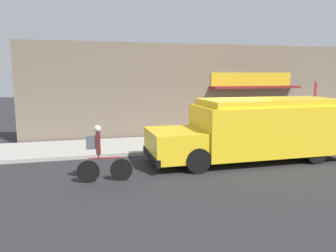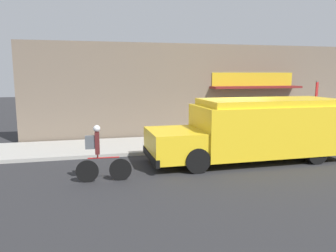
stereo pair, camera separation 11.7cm
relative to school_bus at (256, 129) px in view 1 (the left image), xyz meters
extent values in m
plane|color=#2B2B2D|center=(-0.26, 1.54, -1.10)|extent=(70.00, 70.00, 0.00)
cube|color=#ADAAA3|center=(-0.26, 3.03, -1.04)|extent=(28.00, 2.97, 0.13)
cube|color=#756656|center=(-0.26, 4.71, 1.07)|extent=(16.54, 0.18, 4.36)
cube|color=gold|center=(2.26, 4.60, 1.60)|extent=(4.26, 0.05, 0.68)
cube|color=maroon|center=(2.26, 4.22, 1.25)|extent=(4.47, 0.79, 0.10)
cube|color=yellow|center=(0.46, 0.00, -0.01)|extent=(5.12, 2.24, 1.65)
cube|color=yellow|center=(-2.92, -0.03, -0.38)|extent=(1.68, 2.03, 0.91)
cube|color=yellow|center=(0.46, 0.00, 0.92)|extent=(4.71, 2.06, 0.21)
cube|color=black|center=(-3.71, -0.03, -0.73)|extent=(0.14, 2.15, 0.24)
cube|color=red|center=(-0.96, 1.34, 0.07)|extent=(0.03, 0.44, 0.44)
cylinder|color=black|center=(-2.48, 0.91, -0.72)|extent=(0.78, 0.27, 0.77)
cylinder|color=black|center=(-2.46, -0.96, -0.72)|extent=(0.78, 0.27, 0.77)
cylinder|color=black|center=(1.71, 0.95, -0.72)|extent=(0.78, 0.27, 0.77)
cylinder|color=black|center=(1.73, -0.92, -0.72)|extent=(0.78, 0.27, 0.77)
cylinder|color=black|center=(-4.78, -1.12, -0.79)|extent=(0.63, 0.08, 0.63)
cylinder|color=black|center=(-5.69, -1.07, -0.79)|extent=(0.63, 0.08, 0.63)
cylinder|color=red|center=(-5.24, -1.10, -0.43)|extent=(0.86, 0.08, 0.04)
cylinder|color=red|center=(-5.39, -1.09, -0.37)|extent=(0.04, 0.04, 0.12)
cube|color=#561E1E|center=(-5.39, -1.09, -0.01)|extent=(0.13, 0.21, 0.60)
sphere|color=white|center=(-5.39, -1.09, 0.40)|extent=(0.19, 0.19, 0.19)
cube|color=#565B60|center=(-5.58, -1.08, 0.02)|extent=(0.27, 0.15, 0.36)
cylinder|color=slate|center=(3.77, 1.91, 0.30)|extent=(0.07, 0.07, 2.56)
cube|color=red|center=(3.77, 1.86, 1.23)|extent=(0.45, 0.45, 0.60)
cylinder|color=slate|center=(1.28, 3.92, -0.62)|extent=(0.63, 0.63, 0.70)
cylinder|color=black|center=(1.28, 3.92, -0.25)|extent=(0.64, 0.64, 0.04)
camera|label=1|loc=(-5.71, -10.03, 1.86)|focal=35.00mm
camera|label=2|loc=(-5.60, -10.06, 1.86)|focal=35.00mm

